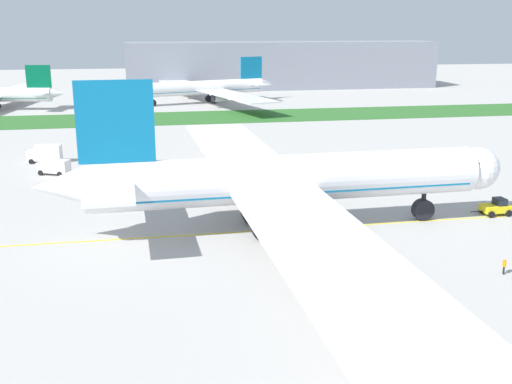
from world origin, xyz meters
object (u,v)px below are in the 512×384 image
object	(u,v)px
service_truck_baggage_loader	(54,167)
parked_airliner_far_right	(204,88)
service_truck_catering_van	(115,155)
airliner_foreground	(281,180)
service_truck_fuel_bowser	(45,153)
ground_crew_wingwalker_port	(504,264)
pushback_tug	(496,207)

from	to	relation	value
service_truck_baggage_loader	parked_airliner_far_right	bearing A→B (deg)	69.52
service_truck_baggage_loader	service_truck_catering_van	distance (m)	12.08
airliner_foreground	service_truck_fuel_bowser	distance (m)	56.89
ground_crew_wingwalker_port	parked_airliner_far_right	world-z (taller)	parked_airliner_far_right
ground_crew_wingwalker_port	service_truck_catering_van	distance (m)	72.29
ground_crew_wingwalker_port	service_truck_baggage_loader	bearing A→B (deg)	133.76
pushback_tug	ground_crew_wingwalker_port	distance (m)	21.42
service_truck_fuel_bowser	parked_airliner_far_right	bearing A→B (deg)	65.57
ground_crew_wingwalker_port	parked_airliner_far_right	size ratio (longest dim) A/B	0.02
pushback_tug	service_truck_fuel_bowser	distance (m)	77.75
pushback_tug	service_truck_baggage_loader	bearing A→B (deg)	150.80
service_truck_catering_van	ground_crew_wingwalker_port	bearing A→B (deg)	-55.75
service_truck_catering_van	pushback_tug	bearing A→B (deg)	-38.76
parked_airliner_far_right	service_truck_catering_van	bearing A→B (deg)	-106.11
pushback_tug	service_truck_catering_van	xyz separation A→B (m)	(-51.11, 41.03, 0.55)
pushback_tug	parked_airliner_far_right	world-z (taller)	parked_airliner_far_right
ground_crew_wingwalker_port	service_truck_baggage_loader	distance (m)	73.11
airliner_foreground	service_truck_baggage_loader	size ratio (longest dim) A/B	15.83
airliner_foreground	service_truck_baggage_loader	world-z (taller)	airliner_foreground
service_truck_baggage_loader	service_truck_fuel_bowser	world-z (taller)	service_truck_fuel_bowser
service_truck_fuel_bowser	parked_airliner_far_right	xyz separation A→B (m)	(37.59, 82.76, 3.14)
pushback_tug	service_truck_fuel_bowser	size ratio (longest dim) A/B	0.88
ground_crew_wingwalker_port	airliner_foreground	bearing A→B (deg)	137.11
service_truck_catering_van	parked_airliner_far_right	world-z (taller)	parked_airliner_far_right
service_truck_fuel_bowser	service_truck_catering_van	size ratio (longest dim) A/B	1.21
airliner_foreground	pushback_tug	world-z (taller)	airliner_foreground
service_truck_fuel_bowser	service_truck_catering_van	world-z (taller)	service_truck_fuel_bowser
airliner_foreground	service_truck_catering_van	size ratio (longest dim) A/B	17.88
service_truck_baggage_loader	parked_airliner_far_right	size ratio (longest dim) A/B	0.07
pushback_tug	parked_airliner_far_right	distance (m)	129.90
service_truck_catering_van	airliner_foreground	bearing A→B (deg)	-62.88
pushback_tug	parked_airliner_far_right	bearing A→B (deg)	101.65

